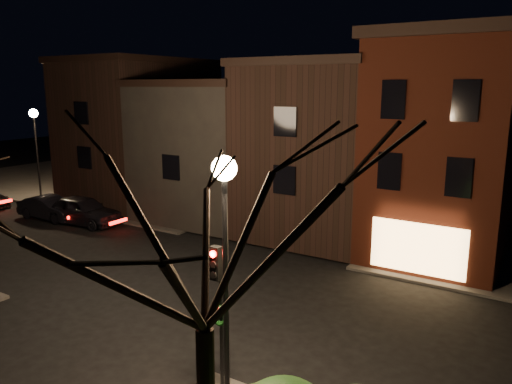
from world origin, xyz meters
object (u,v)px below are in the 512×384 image
Objects in this scene: parked_car_b at (50,208)px; traffic_signal at (218,295)px; parked_car_a at (83,210)px; street_lamp_far at (35,129)px; bare_tree_right at (202,202)px; street_lamp_near at (225,215)px.

traffic_signal is at bearing -117.49° from parked_car_b.
parked_car_a is at bearing -84.92° from parked_car_b.
parked_car_a is (7.66, -2.47, -4.32)m from street_lamp_far.
parked_car_b is (-21.49, 11.84, -5.42)m from bare_tree_right.
traffic_signal is (24.60, -11.71, -2.37)m from street_lamp_far.
bare_tree_right is (26.50, -14.70, 0.97)m from street_lamp_far.
parked_car_b is (-2.65, -0.38, -0.14)m from parked_car_a.
traffic_signal is 19.39m from parked_car_a.
street_lamp_far is 0.76× the size of bare_tree_right.
street_lamp_near is 2.49m from traffic_signal.
street_lamp_far reaches higher than traffic_signal.
traffic_signal is at bearing -25.45° from street_lamp_far.
street_lamp_near is 2.98m from bare_tree_right.
street_lamp_far is 1.60× the size of traffic_signal.
street_lamp_far is 9.13m from parked_car_a.
bare_tree_right is 23.08m from parked_car_a.
traffic_signal reaches higher than parked_car_a.
street_lamp_far is 1.28× the size of parked_car_a.
bare_tree_right reaches higher than parked_car_b.
parked_car_b is (-20.19, 9.34, -4.45)m from street_lamp_near.
bare_tree_right is 25.13m from parked_car_b.
parked_car_b is at bearing 151.14° from bare_tree_right.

